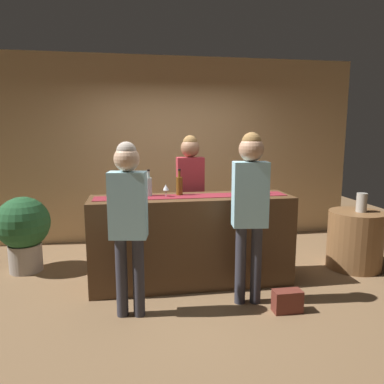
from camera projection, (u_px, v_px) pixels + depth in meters
The scene contains 16 objects.
ground_plane at pixel (192, 282), 4.27m from camera, with size 10.00×10.00×0.00m, color brown.
back_wall at pixel (172, 150), 5.88m from camera, with size 6.00×0.12×2.90m, color tan.
bar_counter at pixel (192, 240), 4.18m from camera, with size 2.28×0.60×1.02m, color #543821.
counter_runner_cloth at pixel (192, 196), 4.10m from camera, with size 2.16×0.28×0.01m, color maroon.
wine_bottle_clear at pixel (149, 186), 4.09m from camera, with size 0.07×0.07×0.30m.
wine_bottle_green at pixel (252, 185), 4.19m from camera, with size 0.07×0.07×0.30m.
wine_bottle_amber at pixel (179, 186), 4.15m from camera, with size 0.07×0.07×0.30m.
wine_glass_near_customer at pixel (112, 188), 3.99m from camera, with size 0.07×0.07×0.14m.
wine_glass_mid_counter at pixel (166, 188), 4.03m from camera, with size 0.07×0.07×0.14m.
bartender at pixel (190, 186), 4.67m from camera, with size 0.34×0.24×1.70m.
customer_sipping at pixel (250, 200), 3.59m from camera, with size 0.36×0.24×1.74m.
customer_browsing at pixel (128, 212), 3.34m from camera, with size 0.37×0.25×1.66m.
round_side_table at pixel (355, 240), 4.69m from camera, with size 0.68×0.68×0.74m, color brown.
vase_on_side_table at pixel (362, 203), 4.60m from camera, with size 0.13×0.13×0.24m, color #A8A399.
potted_plant_tall at pixel (23, 229), 4.54m from camera, with size 0.65×0.65×0.95m.
handbag at pixel (287, 301), 3.56m from camera, with size 0.28×0.14×0.22m, color brown.
Camera 1 is at (-0.67, -3.98, 1.75)m, focal length 34.09 mm.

